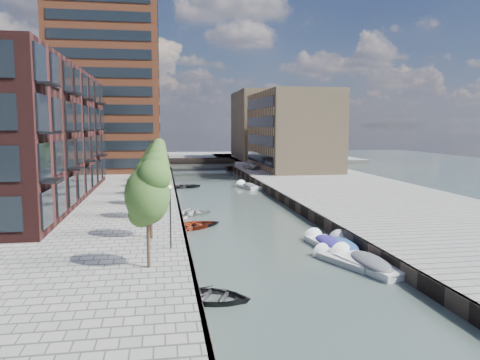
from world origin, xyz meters
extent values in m
plane|color=#38473F|center=(0.00, 40.00, 0.00)|extent=(300.00, 300.00, 0.00)
cube|color=gray|center=(16.00, 40.00, 0.50)|extent=(20.00, 140.00, 1.00)
cube|color=#332823|center=(-6.10, 40.00, 0.50)|extent=(0.25, 140.00, 1.00)
cube|color=#332823|center=(6.10, 40.00, 0.50)|extent=(0.25, 140.00, 1.00)
cube|color=gray|center=(0.00, 100.00, 0.50)|extent=(80.00, 40.00, 1.00)
cube|color=black|center=(-20.00, 30.00, 8.00)|extent=(8.00, 38.00, 14.00)
cube|color=brown|center=(-17.00, 65.00, 16.00)|extent=(18.00, 18.00, 30.00)
cube|color=#9C835F|center=(16.00, 62.00, 8.00)|extent=(12.00, 25.00, 14.00)
cube|color=#9C835F|center=(16.00, 88.00, 9.00)|extent=(12.00, 20.00, 16.00)
cube|color=gray|center=(0.00, 72.00, 1.30)|extent=(13.00, 6.00, 0.60)
cube|color=#332823|center=(0.00, 69.20, 1.90)|extent=(13.00, 0.40, 0.80)
cube|color=#332823|center=(0.00, 74.80, 1.90)|extent=(13.00, 0.40, 0.80)
cylinder|color=#382619|center=(-8.50, 4.00, 2.60)|extent=(0.20, 0.20, 3.20)
ellipsoid|color=#335C22|center=(-8.50, 4.00, 5.33)|extent=(2.50, 2.50, 3.25)
cylinder|color=#382619|center=(-8.50, 11.00, 2.60)|extent=(0.20, 0.20, 3.20)
ellipsoid|color=#335C22|center=(-8.50, 11.00, 5.33)|extent=(2.50, 2.50, 3.25)
cylinder|color=#382619|center=(-8.50, 18.00, 2.60)|extent=(0.20, 0.20, 3.20)
ellipsoid|color=#335C22|center=(-8.50, 18.00, 5.33)|extent=(2.50, 2.50, 3.25)
cylinder|color=#382619|center=(-8.50, 25.00, 2.60)|extent=(0.20, 0.20, 3.20)
ellipsoid|color=#335C22|center=(-8.50, 25.00, 5.33)|extent=(2.50, 2.50, 3.25)
cylinder|color=#382619|center=(-8.50, 32.00, 2.60)|extent=(0.20, 0.20, 3.20)
ellipsoid|color=#335C22|center=(-8.50, 32.00, 5.33)|extent=(2.50, 2.50, 3.25)
cylinder|color=#382619|center=(-8.50, 39.00, 2.60)|extent=(0.20, 0.20, 3.20)
ellipsoid|color=#335C22|center=(-8.50, 39.00, 5.33)|extent=(2.50, 2.50, 3.25)
cylinder|color=#382619|center=(-8.50, 46.00, 2.60)|extent=(0.20, 0.20, 3.20)
ellipsoid|color=#335C22|center=(-8.50, 46.00, 5.33)|extent=(2.50, 2.50, 3.25)
cylinder|color=black|center=(-7.20, 8.00, 3.00)|extent=(0.10, 0.10, 4.00)
sphere|color=#FFF2CC|center=(-7.20, 8.00, 5.00)|extent=(0.24, 0.24, 0.24)
cylinder|color=black|center=(-7.20, 24.00, 3.00)|extent=(0.10, 0.10, 4.00)
sphere|color=#FFF2CC|center=(-7.20, 24.00, 5.00)|extent=(0.24, 0.24, 0.24)
cylinder|color=black|center=(-7.20, 40.00, 3.00)|extent=(0.10, 0.10, 4.00)
sphere|color=#FFF2CC|center=(-7.20, 40.00, 5.00)|extent=(0.24, 0.24, 0.24)
imported|color=black|center=(-5.40, 1.00, 0.00)|extent=(5.29, 4.65, 0.91)
imported|color=black|center=(-4.56, 18.79, 0.00)|extent=(4.82, 4.09, 0.85)
imported|color=#9F2A11|center=(-5.36, 18.10, 0.00)|extent=(5.93, 5.22, 1.02)
imported|color=silver|center=(-4.84, 24.23, 0.00)|extent=(5.00, 4.23, 0.88)
imported|color=black|center=(-4.33, 45.36, 0.00)|extent=(5.06, 4.04, 0.94)
cube|color=white|center=(5.11, 9.18, 0.05)|extent=(2.75, 4.76, 0.63)
cube|color=white|center=(5.11, 9.18, 0.39)|extent=(2.85, 4.87, 0.10)
cone|color=white|center=(5.68, 11.35, 0.10)|extent=(1.83, 1.27, 1.66)
ellipsoid|color=navy|center=(5.11, 9.18, 0.44)|extent=(2.55, 4.35, 0.55)
cube|color=white|center=(5.03, 4.54, 0.06)|extent=(3.20, 5.47, 0.73)
cube|color=white|center=(5.03, 4.54, 0.45)|extent=(3.32, 5.60, 0.11)
cone|color=white|center=(4.35, 7.02, 0.11)|extent=(2.10, 1.48, 1.90)
ellipsoid|color=#4D4E53|center=(5.03, 4.54, 0.50)|extent=(2.97, 5.01, 0.63)
cube|color=silver|center=(4.05, 5.85, 0.05)|extent=(3.05, 4.48, 0.59)
cube|color=silver|center=(4.05, 5.85, 0.37)|extent=(3.15, 4.60, 0.09)
cone|color=silver|center=(3.24, 7.79, 0.09)|extent=(1.75, 1.36, 1.56)
cube|color=white|center=(4.32, 9.88, 0.05)|extent=(2.29, 4.78, 0.65)
cube|color=white|center=(4.32, 9.88, 0.40)|extent=(2.38, 4.89, 0.10)
cone|color=white|center=(4.02, 12.16, 0.10)|extent=(1.80, 1.11, 1.70)
ellipsoid|color=navy|center=(4.32, 9.88, 0.45)|extent=(2.14, 4.37, 0.56)
cube|color=white|center=(4.53, 43.08, 0.05)|extent=(2.91, 4.96, 0.66)
cube|color=white|center=(4.53, 43.08, 0.41)|extent=(3.01, 5.08, 0.10)
cone|color=white|center=(3.90, 45.33, 0.10)|extent=(1.91, 1.34, 1.73)
ellipsoid|color=#4B4F52|center=(4.53, 43.08, 0.46)|extent=(2.70, 4.54, 0.57)
imported|color=silver|center=(8.37, 61.73, 1.71)|extent=(3.05, 4.52, 1.43)
camera|label=1|loc=(-7.65, -21.99, 8.90)|focal=35.00mm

